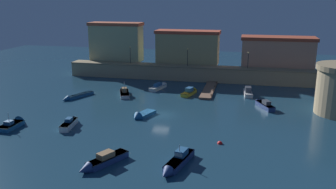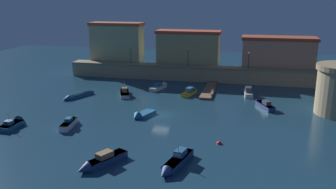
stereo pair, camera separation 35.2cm
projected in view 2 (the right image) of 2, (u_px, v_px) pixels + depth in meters
ground_plane at (161, 115)px, 56.21m from camera, size 141.41×141.41×0.00m
quay_wall at (189, 73)px, 79.48m from camera, size 54.27×3.57×3.21m
old_town_backdrop at (197, 47)px, 81.85m from camera, size 51.03×6.08×9.05m
pier_dock at (209, 90)px, 70.73m from camera, size 2.14×13.51×0.70m
quay_lamp_0 at (131, 52)px, 81.34m from camera, size 0.32×0.32×3.84m
quay_lamp_1 at (188, 54)px, 78.46m from camera, size 0.32×0.32×3.82m
quay_lamp_2 at (249, 58)px, 75.68m from camera, size 0.32×0.32×3.39m
moored_boat_0 at (125, 92)px, 68.22m from camera, size 3.80×6.64×3.16m
moored_boat_1 at (141, 115)px, 55.16m from camera, size 3.13×4.98×1.62m
moored_boat_2 at (15, 123)px, 51.33m from camera, size 1.96×4.93×2.85m
moored_boat_3 at (175, 163)px, 38.92m from camera, size 2.85×7.13×2.51m
moored_boat_4 at (76, 96)px, 65.79m from camera, size 3.71×6.96×1.06m
moored_boat_5 at (160, 86)px, 72.45m from camera, size 2.95×6.41×1.53m
moored_boat_6 at (100, 161)px, 39.23m from camera, size 4.18×6.42×1.65m
moored_boat_7 at (263, 104)px, 60.03m from camera, size 3.69×5.96×1.61m
moored_boat_8 at (248, 92)px, 67.94m from camera, size 1.94×5.78×1.94m
moored_boat_9 at (191, 92)px, 68.21m from camera, size 2.75×5.77×1.71m
moored_boat_10 at (70, 122)px, 51.37m from camera, size 1.93×5.60×1.48m
mooring_buoy_0 at (219, 144)px, 45.12m from camera, size 0.66×0.66×0.66m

